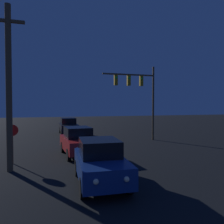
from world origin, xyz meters
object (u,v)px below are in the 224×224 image
object	(u,v)px
car_far	(68,126)
traffic_signal_mast	(140,90)
car_near	(100,162)
car_mid	(78,141)
stop_sign	(12,137)
utility_pole	(9,85)

from	to	relation	value
car_far	traffic_signal_mast	xyz separation A→B (m)	(5.63, -6.34, 3.64)
car_far	traffic_signal_mast	distance (m)	9.23
car_near	car_far	bearing A→B (deg)	-87.42
car_far	car_near	bearing A→B (deg)	88.34
car_near	car_mid	distance (m)	5.30
car_mid	traffic_signal_mast	distance (m)	8.14
traffic_signal_mast	car_mid	bearing A→B (deg)	-145.85
car_mid	stop_sign	size ratio (longest dim) A/B	1.95
car_near	traffic_signal_mast	distance (m)	11.66
car_mid	utility_pole	bearing A→B (deg)	30.32
car_mid	stop_sign	bearing A→B (deg)	12.07
stop_sign	traffic_signal_mast	bearing A→B (deg)	27.93
car_near	utility_pole	size ratio (longest dim) A/B	0.52
stop_sign	utility_pole	world-z (taller)	utility_pole
stop_sign	utility_pole	xyz separation A→B (m)	(0.07, -1.41, 2.65)
stop_sign	utility_pole	bearing A→B (deg)	-87.22
car_far	utility_pole	distance (m)	13.88
car_far	stop_sign	bearing A→B (deg)	69.74
stop_sign	car_mid	bearing A→B (deg)	16.06
car_far	stop_sign	xyz separation A→B (m)	(-4.08, -11.48, 0.56)
car_near	car_far	size ratio (longest dim) A/B	1.02
traffic_signal_mast	car_far	bearing A→B (deg)	131.65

